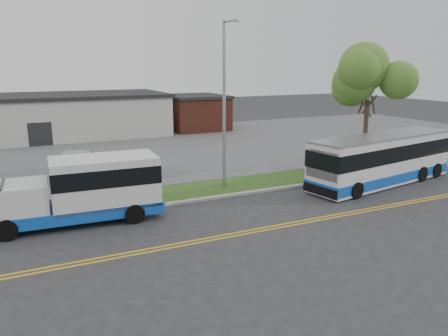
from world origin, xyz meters
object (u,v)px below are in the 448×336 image
transit_bus (382,159)px  shuttle_bus (88,188)px  tree_east (369,80)px  streetlight_near (225,100)px  parked_car_a (77,164)px

transit_bus → shuttle_bus: bearing=167.2°
tree_east → streetlight_near: bearing=-178.6°
streetlight_near → shuttle_bus: bearing=-165.1°
shuttle_bus → transit_bus: size_ratio=0.71×
tree_east → transit_bus: 6.03m
streetlight_near → parked_car_a: streetlight_near is taller
tree_east → transit_bus: tree_east is taller
tree_east → shuttle_bus: size_ratio=1.04×
tree_east → shuttle_bus: 19.82m
shuttle_bus → parked_car_a: 8.68m
transit_bus → parked_car_a: transit_bus is taller
streetlight_near → shuttle_bus: size_ratio=1.19×
streetlight_near → transit_bus: (9.27, -3.14, -3.70)m
streetlight_near → transit_bus: streetlight_near is taller
tree_east → shuttle_bus: (-19.12, -2.44, -4.59)m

